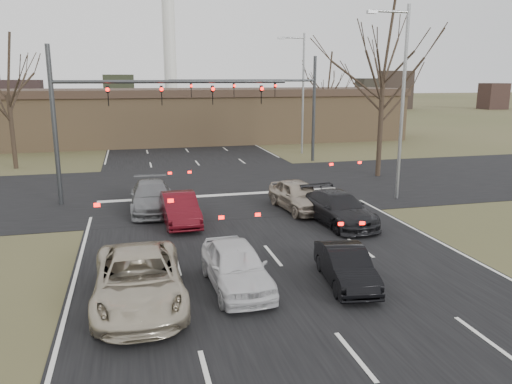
# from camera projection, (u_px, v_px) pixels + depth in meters

# --- Properties ---
(ground) EXTENTS (360.00, 360.00, 0.00)m
(ground) POSITION_uv_depth(u_px,v_px,m) (299.00, 289.00, 15.49)
(ground) COLOR #424725
(ground) RESTS_ON ground
(road_main) EXTENTS (14.00, 300.00, 0.02)m
(road_main) POSITION_uv_depth(u_px,v_px,m) (164.00, 123.00, 72.20)
(road_main) COLOR black
(road_main) RESTS_ON ground
(road_cross) EXTENTS (200.00, 14.00, 0.02)m
(road_cross) POSITION_uv_depth(u_px,v_px,m) (217.00, 188.00, 29.66)
(road_cross) COLOR black
(road_cross) RESTS_ON ground
(building) EXTENTS (42.40, 10.40, 5.30)m
(building) POSITION_uv_depth(u_px,v_px,m) (198.00, 115.00, 51.29)
(building) COLOR olive
(building) RESTS_ON ground
(mast_arm_near) EXTENTS (12.12, 0.24, 8.00)m
(mast_arm_near) POSITION_uv_depth(u_px,v_px,m) (121.00, 104.00, 25.40)
(mast_arm_near) COLOR #383A3D
(mast_arm_near) RESTS_ON ground
(mast_arm_far) EXTENTS (11.12, 0.24, 8.00)m
(mast_arm_far) POSITION_uv_depth(u_px,v_px,m) (279.00, 96.00, 37.58)
(mast_arm_far) COLOR #383A3D
(mast_arm_far) RESTS_ON ground
(streetlight_right_near) EXTENTS (2.34, 0.25, 10.00)m
(streetlight_right_near) POSITION_uv_depth(u_px,v_px,m) (400.00, 94.00, 25.79)
(streetlight_right_near) COLOR gray
(streetlight_right_near) RESTS_ON ground
(streetlight_right_far) EXTENTS (2.34, 0.25, 10.00)m
(streetlight_right_far) POSITION_uv_depth(u_px,v_px,m) (301.00, 88.00, 41.97)
(streetlight_right_far) COLOR gray
(streetlight_right_far) RESTS_ON ground
(tree_right_near) EXTENTS (6.90, 6.90, 11.50)m
(tree_right_near) POSITION_uv_depth(u_px,v_px,m) (385.00, 37.00, 31.24)
(tree_right_near) COLOR black
(tree_right_near) RESTS_ON ground
(tree_left_far) EXTENTS (5.70, 5.70, 9.50)m
(tree_left_far) POSITION_uv_depth(u_px,v_px,m) (5.00, 64.00, 34.39)
(tree_left_far) COLOR black
(tree_left_far) RESTS_ON ground
(tree_right_far) EXTENTS (5.40, 5.40, 9.00)m
(tree_right_far) POSITION_uv_depth(u_px,v_px,m) (328.00, 72.00, 50.58)
(tree_right_far) COLOR black
(tree_right_far) RESTS_ON ground
(car_silver_suv) EXTENTS (2.51, 5.44, 1.51)m
(car_silver_suv) POSITION_uv_depth(u_px,v_px,m) (139.00, 279.00, 14.29)
(car_silver_suv) COLOR #B9AD95
(car_silver_suv) RESTS_ON ground
(car_white_sedan) EXTENTS (1.86, 4.29, 1.44)m
(car_white_sedan) POSITION_uv_depth(u_px,v_px,m) (236.00, 266.00, 15.42)
(car_white_sedan) COLOR silver
(car_white_sedan) RESTS_ON ground
(car_black_hatch) EXTENTS (1.74, 3.77, 1.20)m
(car_black_hatch) POSITION_uv_depth(u_px,v_px,m) (346.00, 266.00, 15.74)
(car_black_hatch) COLOR black
(car_black_hatch) RESTS_ON ground
(car_charcoal_sedan) EXTENTS (2.42, 5.02, 1.41)m
(car_charcoal_sedan) POSITION_uv_depth(u_px,v_px,m) (338.00, 208.00, 22.26)
(car_charcoal_sedan) COLOR black
(car_charcoal_sedan) RESTS_ON ground
(car_grey_ahead) EXTENTS (2.13, 4.99, 1.43)m
(car_grey_ahead) POSITION_uv_depth(u_px,v_px,m) (152.00, 197.00, 24.40)
(car_grey_ahead) COLOR slate
(car_grey_ahead) RESTS_ON ground
(car_red_ahead) EXTENTS (1.60, 4.20, 1.37)m
(car_red_ahead) POSITION_uv_depth(u_px,v_px,m) (180.00, 209.00, 22.29)
(car_red_ahead) COLOR #4C0A12
(car_red_ahead) RESTS_ON ground
(car_silver_ahead) EXTENTS (2.21, 4.52, 1.48)m
(car_silver_ahead) POSITION_uv_depth(u_px,v_px,m) (298.00, 195.00, 24.53)
(car_silver_ahead) COLOR #AA9C89
(car_silver_ahead) RESTS_ON ground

